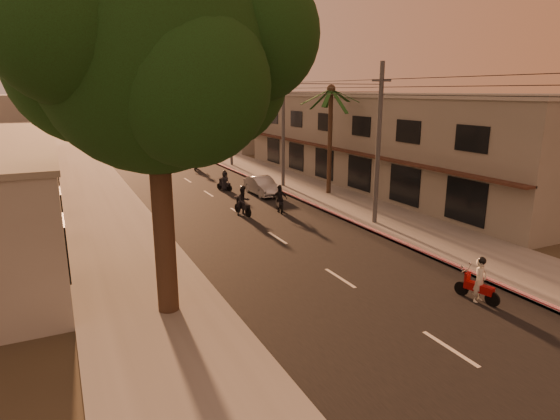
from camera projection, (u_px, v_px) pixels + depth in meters
The scene contains 19 objects.
ground at pixel (369, 297), 17.40m from camera, with size 160.00×160.00×0.00m, color #383023.
road at pixel (209, 194), 34.86m from camera, with size 10.00×140.00×0.02m, color black.
sidewalk_right at pixel (297, 185), 38.00m from camera, with size 5.00×140.00×0.12m, color slate.
sidewalk_left at pixel (102, 203), 31.70m from camera, with size 5.00×140.00×0.12m, color slate.
curb_stripe at pixel (300, 199), 32.62m from camera, with size 0.20×60.00×0.20m, color red.
shophouse_row at pixel (379, 139), 38.08m from camera, with size 8.80×34.20×7.30m.
distant_tower at pixel (236, 46), 69.56m from camera, with size 12.10×12.10×28.00m.
broadleaf_tree at pixel (165, 57), 14.40m from camera, with size 9.60×8.70×12.10m.
palm_tree at pixel (331, 95), 32.96m from camera, with size 5.00×5.00×8.20m.
utility_poles at pixel (283, 103), 35.85m from camera, with size 1.20×48.26×9.00m.
filler_right at pixel (253, 126), 61.83m from camera, with size 8.00×14.00×6.00m, color #A4A094.
filler_left_near at pixel (4, 153), 40.67m from camera, with size 8.00×14.00×4.40m, color #A4A094.
filler_left_far at pixel (15, 125), 56.07m from camera, with size 8.00×14.00×7.00m, color #A4A094.
scooter_red at pixel (479, 282), 16.89m from camera, with size 0.82×1.73×1.71m.
scooter_mid_a at pixel (243, 202), 28.73m from camera, with size 1.06×1.88×1.86m.
scooter_mid_b at pixel (280, 199), 29.54m from camera, with size 1.18×1.74×1.75m.
scooter_far_a at pixel (225, 181), 35.85m from camera, with size 1.09×1.52×1.59m.
scooter_far_b at pixel (195, 161), 45.21m from camera, with size 1.56×1.79×1.85m.
parked_car at pixel (262, 186), 34.43m from camera, with size 1.48×4.09×1.34m, color #A1A3A9.
Camera 1 is at (-9.96, -13.03, 7.45)m, focal length 30.00 mm.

